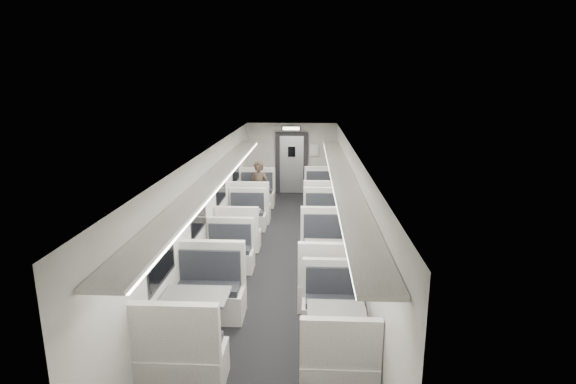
# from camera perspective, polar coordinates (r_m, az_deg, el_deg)

# --- Properties ---
(room) EXTENTS (3.24, 12.24, 2.64)m
(room) POSITION_cam_1_polar(r_m,az_deg,el_deg) (9.46, -0.99, -1.80)
(room) COLOR black
(room) RESTS_ON ground
(booth_left_a) EXTENTS (1.07, 2.18, 1.16)m
(booth_left_a) POSITION_cam_1_polar(r_m,az_deg,el_deg) (13.09, -4.36, -1.06)
(booth_left_a) COLOR #AFAAA4
(booth_left_a) RESTS_ON room
(booth_left_b) EXTENTS (0.98, 1.98, 1.06)m
(booth_left_b) POSITION_cam_1_polar(r_m,az_deg,el_deg) (11.06, -5.71, -4.11)
(booth_left_b) COLOR #AFAAA4
(booth_left_b) RESTS_ON room
(booth_left_c) EXTENTS (0.98, 1.98, 1.06)m
(booth_left_c) POSITION_cam_1_polar(r_m,az_deg,el_deg) (8.63, -8.27, -9.49)
(booth_left_c) COLOR #AFAAA4
(booth_left_c) RESTS_ON room
(booth_left_d) EXTENTS (1.14, 2.30, 1.23)m
(booth_left_d) POSITION_cam_1_polar(r_m,az_deg,el_deg) (6.86, -11.54, -15.61)
(booth_left_d) COLOR #AFAAA4
(booth_left_d) RESTS_ON room
(booth_right_a) EXTENTS (1.09, 2.21, 1.18)m
(booth_right_a) POSITION_cam_1_polar(r_m,az_deg,el_deg) (13.14, 4.41, -0.97)
(booth_right_a) COLOR #AFAAA4
(booth_right_a) RESTS_ON room
(booth_right_b) EXTENTS (1.07, 2.18, 1.16)m
(booth_right_b) POSITION_cam_1_polar(r_m,az_deg,el_deg) (10.54, 4.80, -4.79)
(booth_right_b) COLOR #AFAAA4
(booth_right_b) RESTS_ON room
(booth_right_c) EXTENTS (1.13, 2.30, 1.23)m
(booth_right_c) POSITION_cam_1_polar(r_m,az_deg,el_deg) (8.59, 5.27, -9.12)
(booth_right_c) COLOR #AFAAA4
(booth_right_c) RESTS_ON room
(booth_right_d) EXTENTS (0.97, 1.98, 1.06)m
(booth_right_d) POSITION_cam_1_polar(r_m,az_deg,el_deg) (6.63, 6.08, -17.09)
(booth_right_d) COLOR #AFAAA4
(booth_right_d) RESTS_ON room
(passenger) EXTENTS (0.69, 0.57, 1.63)m
(passenger) POSITION_cam_1_polar(r_m,az_deg,el_deg) (12.50, -3.71, 0.25)
(passenger) COLOR black
(passenger) RESTS_ON room
(window_a) EXTENTS (0.02, 1.18, 0.84)m
(window_a) POSITION_cam_1_polar(r_m,az_deg,el_deg) (12.89, -6.62, 3.03)
(window_a) COLOR black
(window_a) RESTS_ON room
(window_b) EXTENTS (0.02, 1.18, 0.84)m
(window_b) POSITION_cam_1_polar(r_m,az_deg,el_deg) (10.77, -8.49, 0.82)
(window_b) COLOR black
(window_b) RESTS_ON room
(window_c) EXTENTS (0.02, 1.18, 0.84)m
(window_c) POSITION_cam_1_polar(r_m,az_deg,el_deg) (8.70, -11.27, -2.46)
(window_c) COLOR black
(window_c) RESTS_ON room
(window_d) EXTENTS (0.02, 1.18, 0.84)m
(window_d) POSITION_cam_1_polar(r_m,az_deg,el_deg) (6.70, -15.77, -7.74)
(window_d) COLOR black
(window_d) RESTS_ON room
(luggage_rack_left) EXTENTS (0.46, 10.40, 0.09)m
(luggage_rack_left) POSITION_cam_1_polar(r_m,az_deg,el_deg) (9.17, -8.92, 2.13)
(luggage_rack_left) COLOR #AFAAA4
(luggage_rack_left) RESTS_ON room
(luggage_rack_right) EXTENTS (0.46, 10.40, 0.09)m
(luggage_rack_right) POSITION_cam_1_polar(r_m,az_deg,el_deg) (9.00, 6.80, 1.99)
(luggage_rack_right) COLOR #AFAAA4
(luggage_rack_right) RESTS_ON room
(vestibule_door) EXTENTS (1.10, 0.13, 2.10)m
(vestibule_door) POSITION_cam_1_polar(r_m,az_deg,el_deg) (15.28, 0.47, 3.65)
(vestibule_door) COLOR black
(vestibule_door) RESTS_ON room
(exit_sign) EXTENTS (0.62, 0.12, 0.16)m
(exit_sign) POSITION_cam_1_polar(r_m,az_deg,el_deg) (14.62, 0.40, 8.09)
(exit_sign) COLOR black
(exit_sign) RESTS_ON room
(wall_notice) EXTENTS (0.32, 0.02, 0.40)m
(wall_notice) POSITION_cam_1_polar(r_m,az_deg,el_deg) (15.18, 3.31, 5.32)
(wall_notice) COLOR silver
(wall_notice) RESTS_ON room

